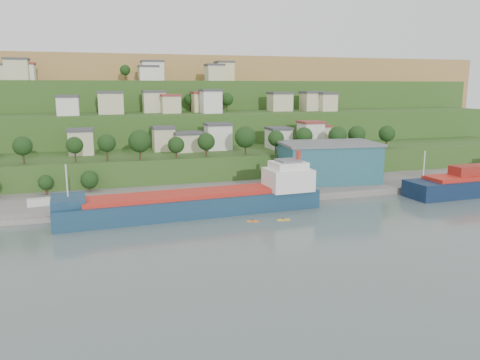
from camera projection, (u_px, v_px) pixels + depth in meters
name	position (u px, v px, depth m)	size (l,w,h in m)	color
ground	(250.00, 222.00, 114.73)	(500.00, 500.00, 0.00)	#4A5956
quay	(283.00, 192.00, 146.66)	(220.00, 26.00, 4.00)	slate
pebble_beach	(19.00, 216.00, 119.87)	(40.00, 18.00, 2.40)	slate
hillside	(161.00, 143.00, 273.12)	(360.00, 210.95, 96.00)	#284719
cargo_ship_near	(202.00, 203.00, 121.22)	(68.77, 14.91, 17.53)	#132C47
warehouse	(328.00, 162.00, 152.63)	(32.78, 22.06, 12.80)	#1F575D
caravan	(39.00, 204.00, 121.96)	(5.81, 2.42, 2.71)	silver
dinghy	(63.00, 211.00, 118.14)	(4.59, 1.72, 0.92)	silver
kayak_orange	(253.00, 221.00, 114.80)	(2.98, 1.38, 0.74)	orange
kayak_yellow	(283.00, 219.00, 115.98)	(3.38, 0.87, 0.84)	gold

